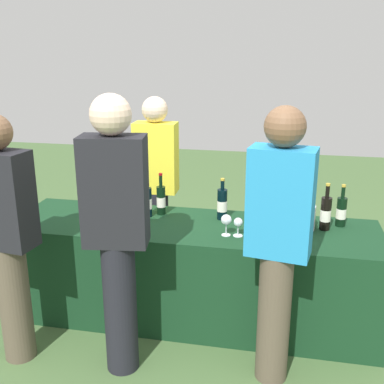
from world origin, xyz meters
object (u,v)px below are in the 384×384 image
Objects in this scene: wine_bottle_4 at (222,204)px; wine_glass_1 at (226,221)px; wine_glass_3 at (269,222)px; server_pouring at (156,182)px; wine_bottle_6 at (326,213)px; guest_1 at (116,227)px; guest_2 at (278,238)px; wine_bottle_1 at (132,202)px; wine_bottle_7 at (341,211)px; guest_0 at (6,232)px; wine_bottle_3 at (161,200)px; wine_bottle_5 at (254,209)px; wine_bottle_2 at (148,202)px; ice_bucket at (301,217)px; wine_glass_0 at (116,216)px; wine_glass_2 at (238,223)px; wine_bottle_0 at (93,197)px.

wine_bottle_4 reaches higher than wine_glass_1.
server_pouring is at bearing 143.54° from wine_glass_3.
guest_1 reaches higher than wine_bottle_6.
wine_bottle_6 is at bearing 75.12° from guest_2.
wine_bottle_1 is 1.55m from wine_bottle_7.
wine_bottle_6 is 0.21× the size of guest_0.
guest_2 reaches higher than wine_bottle_3.
wine_bottle_2 is at bearing -178.58° from wine_bottle_5.
wine_bottle_1 is at bearing -176.45° from wine_bottle_4.
wine_bottle_5 reaches higher than ice_bucket.
guest_0 reaches higher than wine_bottle_6.
wine_glass_0 is 1.07× the size of wine_glass_2.
wine_bottle_2 is at bearing 65.01° from wine_glass_0.
guest_0 is (-1.59, -0.59, 0.03)m from wine_glass_3.
server_pouring is (0.06, 0.49, 0.03)m from wine_bottle_1.
wine_bottle_5 is 1.00× the size of wine_bottle_7.
wine_bottle_7 is at bearing 25.53° from wine_glass_2.
wine_bottle_3 is 0.97× the size of wine_bottle_6.
guest_2 reaches higher than server_pouring.
guest_1 is (-1.09, -0.76, 0.13)m from ice_bucket.
wine_bottle_5 is (0.71, -0.05, -0.01)m from wine_bottle_3.
wine_bottle_2 is 0.95m from wine_glass_3.
wine_glass_3 is at bearing 5.92° from wine_glass_2.
wine_glass_1 is at bearing -121.01° from wine_bottle_5.
ice_bucket reaches higher than wine_glass_1.
wine_glass_2 is at bearing -19.61° from wine_bottle_2.
wine_glass_2 is (0.86, 0.05, -0.01)m from wine_glass_0.
wine_bottle_6 is at bearing -1.24° from wine_bottle_0.
wine_glass_2 is (0.63, -0.32, -0.02)m from wine_bottle_3.
guest_0 is 1.66m from guest_2.
wine_bottle_4 is 0.18× the size of guest_1.
wine_bottle_6 is 0.20× the size of guest_2.
ice_bucket is at bearing 24.42° from wine_glass_1.
wine_bottle_6 is at bearing -0.86° from wine_bottle_1.
wine_bottle_7 is (1.87, 0.06, -0.01)m from wine_bottle_0.
guest_2 is (-0.43, -0.78, 0.08)m from wine_bottle_7.
wine_bottle_3 is 2.17× the size of wine_glass_1.
wine_glass_1 is at bearing 34.38° from guest_1.
wine_bottle_1 is 2.02× the size of wine_glass_3.
wine_bottle_0 is 0.19× the size of guest_2.
wine_bottle_4 is at bearing 175.04° from wine_bottle_6.
wine_bottle_6 is (1.30, -0.01, 0.00)m from wine_bottle_2.
wine_bottle_1 is at bearing -165.24° from wine_bottle_3.
server_pouring is (-0.87, 0.48, 0.02)m from wine_bottle_5.
ice_bucket is at bearing 155.03° from server_pouring.
wine_bottle_7 is (1.55, 0.07, 0.00)m from wine_bottle_1.
wine_bottle_4 reaches higher than wine_glass_2.
wine_bottle_1 is 0.19× the size of server_pouring.
wine_glass_1 is at bearing -174.84° from wine_glass_3.
server_pouring is (-0.07, 0.50, 0.01)m from wine_bottle_2.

